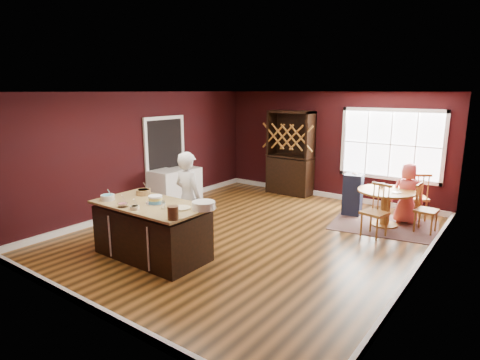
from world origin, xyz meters
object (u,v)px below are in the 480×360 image
Objects in this scene: kitchen_island at (152,231)px; high_chair at (353,194)px; layer_cake at (155,200)px; toddler at (357,180)px; chair_north at (416,196)px; washer at (166,190)px; seated_woman at (407,193)px; dining_table at (386,200)px; dryer at (185,185)px; chair_east at (427,208)px; baker at (188,199)px; chair_south at (375,210)px; hutch at (290,153)px.

kitchen_island is 4.61m from high_chair.
toddler is (1.84, 4.19, -0.17)m from layer_cake.
washer is (-4.92, -2.58, -0.07)m from chair_north.
chair_north reaches higher than layer_cake.
kitchen_island is at bearing 44.39° from seated_woman.
chair_north reaches higher than dining_table.
layer_cake reaches higher than dryer.
chair_north is 1.16× the size of washer.
chair_north is at bearing 57.20° from layer_cake.
chair_east reaches higher than kitchen_island.
seated_woman is at bearing -123.57° from baker.
chair_east is (3.42, 3.96, 0.05)m from kitchen_island.
chair_south is at bearing -61.95° from high_chair.
washer is (-4.55, -1.02, -0.06)m from chair_south.
washer is (-4.83, -2.20, -0.18)m from seated_woman.
baker is at bearing -33.96° from washer.
seated_woman is (2.89, 4.26, -0.35)m from layer_cake.
hutch is at bearing 92.60° from kitchen_island.
kitchen_island is 1.71× the size of dining_table.
layer_cake is 4.57m from high_chair.
kitchen_island is 6.13× the size of layer_cake.
washer is (-4.53, -1.78, -0.08)m from dining_table.
chair_north is at bearing 21.49° from dryer.
chair_north is 1.10× the size of high_chair.
chair_east is 0.95× the size of chair_south.
baker is 4.28m from hutch.
dining_table is 1.08× the size of chair_north.
seated_woman reaches higher than dining_table.
chair_north is (3.05, 4.69, 0.09)m from kitchen_island.
dining_table is 0.89× the size of seated_woman.
hutch reaches higher than chair_south.
baker is at bearing 87.43° from layer_cake.
chair_east is at bearing -10.35° from toddler.
chair_south is (2.58, 2.34, -0.33)m from baker.
hutch is 3.43m from washer.
baker is 4.61m from chair_east.
chair_south is 1.07× the size of high_chair.
kitchen_island is 2.15× the size of washer.
toddler is at bearing -112.19° from baker.
baker is 0.75m from layer_cake.
dining_table is 0.52× the size of hutch.
high_chair is (1.83, 4.23, 0.04)m from kitchen_island.
dryer is (-3.70, -1.48, -0.04)m from high_chair.
chair_east is 0.44× the size of hutch.
baker is 1.60× the size of chair_north.
seated_woman is at bearing 54.60° from dining_table.
high_chair is at bearing 140.66° from chair_south.
chair_east is 3.73× the size of toddler.
dryer is (-4.55, -0.38, -0.07)m from chair_south.
hutch is (-2.89, 1.16, 0.57)m from dining_table.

